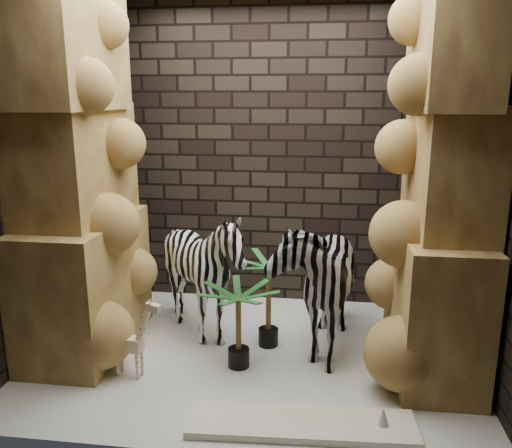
# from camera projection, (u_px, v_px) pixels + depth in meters

# --- Properties ---
(floor) EXTENTS (3.50, 3.50, 0.00)m
(floor) POSITION_uv_depth(u_px,v_px,m) (251.00, 354.00, 4.27)
(floor) COLOR silver
(floor) RESTS_ON ground
(wall_back) EXTENTS (3.50, 0.00, 3.50)m
(wall_back) POSITION_uv_depth(u_px,v_px,m) (268.00, 156.00, 5.11)
(wall_back) COLOR black
(wall_back) RESTS_ON ground
(wall_front) EXTENTS (3.50, 0.00, 3.50)m
(wall_front) POSITION_uv_depth(u_px,v_px,m) (217.00, 210.00, 2.71)
(wall_front) COLOR black
(wall_front) RESTS_ON ground
(wall_left) EXTENTS (0.00, 3.00, 3.00)m
(wall_left) POSITION_uv_depth(u_px,v_px,m) (35.00, 170.00, 4.13)
(wall_left) COLOR black
(wall_left) RESTS_ON ground
(wall_right) EXTENTS (0.00, 3.00, 3.00)m
(wall_right) POSITION_uv_depth(u_px,v_px,m) (493.00, 180.00, 3.69)
(wall_right) COLOR black
(wall_right) RESTS_ON ground
(rock_pillar_left) EXTENTS (0.68, 1.30, 3.00)m
(rock_pillar_left) POSITION_uv_depth(u_px,v_px,m) (76.00, 171.00, 4.09)
(rock_pillar_left) COLOR #CDB456
(rock_pillar_left) RESTS_ON floor
(rock_pillar_right) EXTENTS (0.58, 1.25, 3.00)m
(rock_pillar_right) POSITION_uv_depth(u_px,v_px,m) (445.00, 179.00, 3.73)
(rock_pillar_right) COLOR #CDB456
(rock_pillar_right) RESTS_ON floor
(zebra_right) EXTENTS (0.71, 1.22, 1.40)m
(zebra_right) POSITION_uv_depth(u_px,v_px,m) (316.00, 267.00, 4.29)
(zebra_right) COLOR white
(zebra_right) RESTS_ON floor
(zebra_left) EXTENTS (1.01, 1.23, 1.08)m
(zebra_left) POSITION_uv_depth(u_px,v_px,m) (204.00, 279.00, 4.45)
(zebra_left) COLOR white
(zebra_left) RESTS_ON floor
(giraffe_toy) EXTENTS (0.36, 0.18, 0.67)m
(giraffe_toy) POSITION_uv_depth(u_px,v_px,m) (128.00, 335.00, 3.88)
(giraffe_toy) COLOR #FFE0B4
(giraffe_toy) RESTS_ON floor
(palm_front) EXTENTS (0.36, 0.36, 0.80)m
(palm_front) POSITION_uv_depth(u_px,v_px,m) (269.00, 301.00, 4.34)
(palm_front) COLOR #1F5B2D
(palm_front) RESTS_ON floor
(palm_back) EXTENTS (0.36, 0.36, 0.67)m
(palm_back) POSITION_uv_depth(u_px,v_px,m) (239.00, 327.00, 4.01)
(palm_back) COLOR #1F5B2D
(palm_back) RESTS_ON floor
(surfboard) EXTENTS (1.49, 0.44, 0.05)m
(surfboard) POSITION_uv_depth(u_px,v_px,m) (301.00, 424.00, 3.33)
(surfboard) COLOR white
(surfboard) RESTS_ON floor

